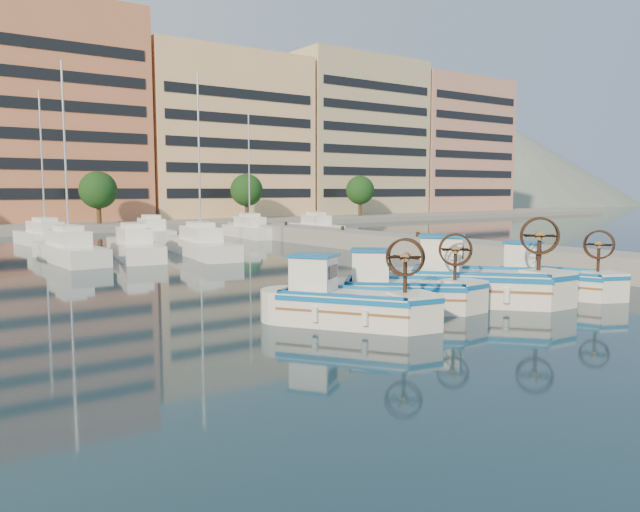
{
  "coord_description": "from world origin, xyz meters",
  "views": [
    {
      "loc": [
        -15.2,
        -15.09,
        4.17
      ],
      "look_at": [
        -0.63,
        5.59,
        1.5
      ],
      "focal_mm": 35.0,
      "sensor_mm": 36.0,
      "label": 1
    }
  ],
  "objects": [
    {
      "name": "fishing_boat_c",
      "position": [
        2.48,
        0.15,
        0.89
      ],
      "size": [
        4.86,
        5.07,
        3.23
      ],
      "rotation": [
        0.0,
        0.0,
        0.73
      ],
      "color": "silver",
      "rests_on": "ground"
    },
    {
      "name": "waterfront",
      "position": [
        9.23,
        65.04,
        11.1
      ],
      "size": [
        180.0,
        40.0,
        25.6
      ],
      "color": "gray",
      "rests_on": "ground"
    },
    {
      "name": "quay",
      "position": [
        13.0,
        8.0,
        0.6
      ],
      "size": [
        3.0,
        60.0,
        1.2
      ],
      "primitive_type": "cube",
      "color": "gray",
      "rests_on": "ground"
    },
    {
      "name": "yacht_marina",
      "position": [
        -3.11,
        27.96,
        0.53
      ],
      "size": [
        39.69,
        22.77,
        11.5
      ],
      "color": "white",
      "rests_on": "ground"
    },
    {
      "name": "hill_east",
      "position": [
        140.0,
        110.0,
        0.0
      ],
      "size": [
        160.0,
        160.0,
        50.0
      ],
      "primitive_type": "cone",
      "color": "slate",
      "rests_on": "ground"
    },
    {
      "name": "fishing_boat_b",
      "position": [
        -0.61,
        0.8,
        0.75
      ],
      "size": [
        4.27,
        4.09,
        2.72
      ],
      "rotation": [
        0.0,
        0.0,
        0.84
      ],
      "color": "silver",
      "rests_on": "ground"
    },
    {
      "name": "fishing_boat_a",
      "position": [
        -3.6,
        0.05,
        0.76
      ],
      "size": [
        3.89,
        4.49,
        2.76
      ],
      "rotation": [
        0.0,
        0.0,
        0.61
      ],
      "color": "silver",
      "rests_on": "ground"
    },
    {
      "name": "ground",
      "position": [
        0.0,
        0.0,
        0.0
      ],
      "size": [
        300.0,
        300.0,
        0.0
      ],
      "primitive_type": "plane",
      "color": "#193543",
      "rests_on": "ground"
    },
    {
      "name": "fishing_boat_d",
      "position": [
        6.32,
        -0.26,
        0.74
      ],
      "size": [
        3.14,
        4.43,
        2.67
      ],
      "rotation": [
        0.0,
        0.0,
        0.38
      ],
      "color": "silver",
      "rests_on": "ground"
    }
  ]
}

